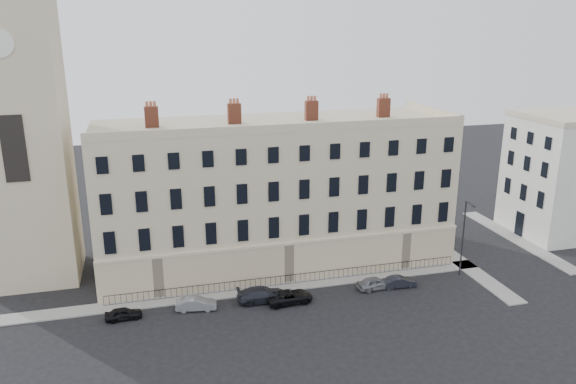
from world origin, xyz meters
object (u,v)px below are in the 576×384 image
object	(u,v)px
car_d	(289,297)
car_f	(400,282)
car_c	(263,294)
streetlamp	(464,235)
car_e	(375,283)
car_a	(124,314)
car_b	(196,304)

from	to	relation	value
car_d	car_f	xyz separation A→B (m)	(11.19, 0.34, -0.05)
car_c	streetlamp	bearing A→B (deg)	-87.22
car_c	car_f	bearing A→B (deg)	-90.28
car_c	car_e	distance (m)	11.04
car_a	car_c	world-z (taller)	car_c
car_d	car_b	bearing A→B (deg)	80.72
car_b	car_a	bearing A→B (deg)	99.46
car_a	car_e	bearing A→B (deg)	-93.51
car_a	car_c	size ratio (longest dim) A/B	0.66
car_a	streetlamp	xyz separation A→B (m)	(32.95, 0.37, 3.88)
car_e	streetlamp	xyz separation A→B (m)	(9.57, 0.61, 3.80)
streetlamp	car_a	bearing A→B (deg)	178.05
car_d	car_e	size ratio (longest dim) A/B	1.20
car_c	car_e	size ratio (longest dim) A/B	1.32
car_b	car_f	xyz separation A→B (m)	(19.59, -0.53, -0.05)
car_a	car_f	size ratio (longest dim) A/B	0.95
car_d	car_c	bearing A→B (deg)	65.53
car_b	car_e	bearing A→B (deg)	-82.47
car_a	car_b	bearing A→B (deg)	-92.09
car_f	car_c	bearing A→B (deg)	90.81
car_d	car_a	bearing A→B (deg)	83.60
car_b	car_e	world-z (taller)	car_e
car_d	streetlamp	world-z (taller)	streetlamp
car_b	car_d	world-z (taller)	car_d
car_b	car_e	distance (m)	17.13
streetlamp	car_b	bearing A→B (deg)	178.01
car_c	car_f	distance (m)	13.51
car_a	car_c	distance (m)	12.34
car_a	car_f	bearing A→B (deg)	-93.89
car_b	car_c	bearing A→B (deg)	-81.19
car_e	car_b	bearing A→B (deg)	85.87
car_a	car_e	distance (m)	23.38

